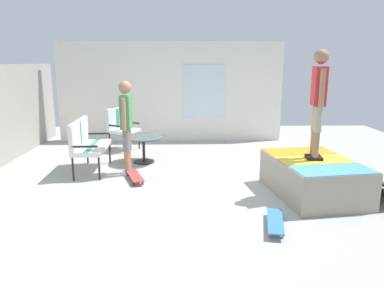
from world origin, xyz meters
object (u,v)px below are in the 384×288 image
(skate_ramp, at_px, (315,177))
(person_skater, at_px, (318,96))
(skateboard_by_bench, at_px, (135,176))
(skateboard_spare, at_px, (275,221))
(patio_chair_near_house, at_px, (120,125))
(patio_bench, at_px, (86,141))
(patio_table, at_px, (144,144))
(person_watching, at_px, (126,120))

(skate_ramp, height_order, person_skater, person_skater)
(skateboard_by_bench, relative_size, skateboard_spare, 1.00)
(skate_ramp, xyz_separation_m, patio_chair_near_house, (3.25, 3.67, 0.31))
(skate_ramp, relative_size, patio_bench, 1.73)
(skate_ramp, bearing_deg, person_skater, 55.72)
(patio_bench, height_order, patio_table, patio_bench)
(person_watching, xyz_separation_m, person_skater, (-1.18, -3.17, 0.55))
(person_watching, bearing_deg, patio_chair_near_house, 12.94)
(patio_bench, bearing_deg, person_watching, -102.96)
(skate_ramp, relative_size, person_watching, 1.23)
(skate_ramp, height_order, patio_chair_near_house, patio_chair_near_house)
(patio_chair_near_house, distance_m, skateboard_spare, 5.25)
(skateboard_by_bench, xyz_separation_m, skateboard_spare, (-2.00, -2.09, 0.00))
(patio_table, bearing_deg, person_skater, -124.23)
(skate_ramp, height_order, skateboard_by_bench, skate_ramp)
(patio_bench, distance_m, skateboard_by_bench, 1.29)
(person_watching, height_order, skateboard_by_bench, person_watching)
(person_skater, bearing_deg, skate_ramp, -124.28)
(patio_bench, distance_m, person_watching, 0.96)
(patio_chair_near_house, height_order, person_skater, person_skater)
(skate_ramp, xyz_separation_m, skateboard_spare, (-1.20, 0.93, -0.21))
(patio_table, distance_m, skateboard_spare, 3.84)
(skate_ramp, height_order, patio_table, skate_ramp)
(skateboard_by_bench, height_order, skateboard_spare, same)
(skate_ramp, distance_m, patio_table, 3.61)
(skate_ramp, height_order, patio_bench, patio_bench)
(person_watching, height_order, skateboard_spare, person_watching)
(patio_chair_near_house, bearing_deg, patio_table, -150.48)
(skate_ramp, bearing_deg, skateboard_spare, 142.05)
(person_skater, bearing_deg, patio_table, 55.77)
(person_watching, bearing_deg, skateboard_spare, -136.66)
(patio_bench, height_order, person_watching, person_watching)
(patio_table, distance_m, skateboard_by_bench, 1.27)
(patio_bench, relative_size, patio_table, 1.41)
(skate_ramp, xyz_separation_m, skateboard_by_bench, (0.80, 3.02, -0.21))
(patio_table, height_order, person_skater, person_skater)
(patio_bench, bearing_deg, person_skater, -108.98)
(person_skater, height_order, skateboard_by_bench, person_skater)
(person_skater, height_order, skateboard_spare, person_skater)
(patio_table, relative_size, skateboard_spare, 1.09)
(patio_table, xyz_separation_m, person_watching, (-0.82, 0.22, 0.65))
(skate_ramp, distance_m, patio_bench, 4.28)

